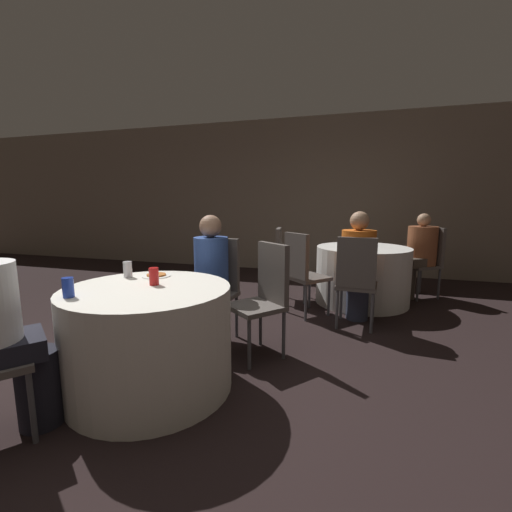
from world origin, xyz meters
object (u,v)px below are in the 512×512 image
soda_can_silver (128,269)px  person_orange_shirt (358,268)px  chair_far_west (285,258)px  chair_near_north (217,280)px  person_floral_shirt (418,254)px  chair_far_northeast (427,256)px  soda_can_red (153,276)px  table_near (150,338)px  chair_far_southwest (302,268)px  soda_can_blue (68,288)px  pizza_plate_near (156,275)px  chair_near_northeast (265,290)px  chair_far_south (356,275)px  bottle_far (362,239)px  table_far (362,275)px  person_blue_shirt (208,281)px

soda_can_silver → person_orange_shirt: bearing=42.1°
chair_far_west → person_orange_shirt: 1.16m
chair_near_north → person_floral_shirt: size_ratio=0.84×
chair_far_northeast → person_orange_shirt: person_orange_shirt is taller
person_floral_shirt → soda_can_red: person_floral_shirt is taller
table_near → chair_far_west: size_ratio=1.18×
chair_near_north → person_orange_shirt: person_orange_shirt is taller
chair_far_southwest → chair_far_west: (-0.33, 0.60, 0.00)m
chair_far_west → person_orange_shirt: person_orange_shirt is taller
chair_near_north → soda_can_blue: (-0.40, -1.33, 0.23)m
table_near → pizza_plate_near: pizza_plate_near is taller
chair_near_northeast → person_orange_shirt: 1.24m
chair_far_south → pizza_plate_near: chair_far_south is taller
table_near → soda_can_red: soda_can_red is taller
chair_near_north → chair_far_northeast: size_ratio=1.00×
person_orange_shirt → soda_can_blue: person_orange_shirt is taller
chair_far_northeast → person_orange_shirt: (-0.90, -1.39, 0.05)m
chair_far_northeast → chair_far_southwest: bearing=97.7°
chair_far_southwest → soda_can_red: size_ratio=7.85×
chair_far_west → person_floral_shirt: 1.81m
table_near → chair_near_north: size_ratio=1.18×
pizza_plate_near → soda_can_blue: 0.70m
table_near → chair_far_northeast: bearing=54.3°
chair_near_north → soda_can_silver: size_ratio=7.85×
soda_can_silver → person_floral_shirt: bearing=49.1°
chair_near_north → bottle_far: bearing=-125.1°
chair_far_west → bottle_far: size_ratio=4.56×
chair_far_southwest → chair_far_west: 0.68m
soda_can_silver → chair_far_south: bearing=39.1°
chair_far_northeast → soda_can_blue: (-2.57, -3.50, 0.23)m
chair_far_southwest → person_orange_shirt: size_ratio=0.79×
chair_far_southwest → bottle_far: 0.97m
chair_far_southwest → pizza_plate_near: chair_far_southwest is taller
chair_far_west → soda_can_silver: (-0.75, -2.21, 0.23)m
chair_far_northeast → pizza_plate_near: bearing=106.5°
table_near → chair_far_south: bearing=49.8°
table_far → chair_far_south: bearing=-93.8°
pizza_plate_near → soda_can_blue: (-0.17, -0.67, 0.05)m
table_far → soda_can_silver: bearing=-126.4°
person_floral_shirt → pizza_plate_near: (-2.27, -2.73, 0.14)m
person_floral_shirt → soda_can_blue: person_floral_shirt is taller
soda_can_blue → table_far: bearing=59.6°
chair_far_west → chair_far_northeast: same height
chair_far_northeast → soda_can_blue: chair_far_northeast is taller
person_orange_shirt → soda_can_red: person_orange_shirt is taller
chair_near_north → person_blue_shirt: bearing=90.0°
chair_near_north → person_orange_shirt: 1.50m
chair_far_south → soda_can_silver: size_ratio=7.85×
chair_far_west → person_blue_shirt: bearing=-21.2°
chair_far_south → person_blue_shirt: person_blue_shirt is taller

